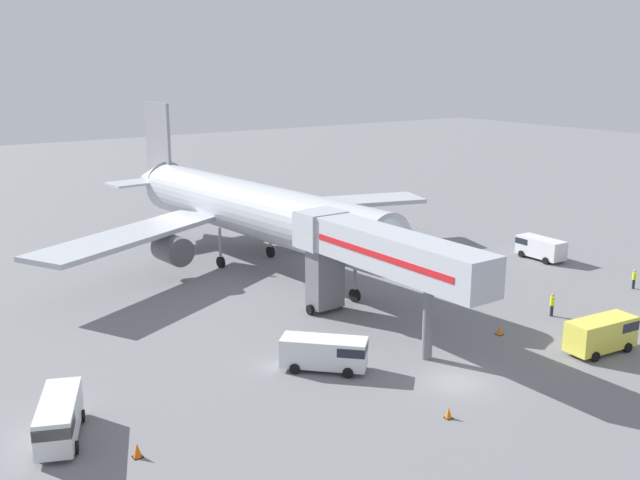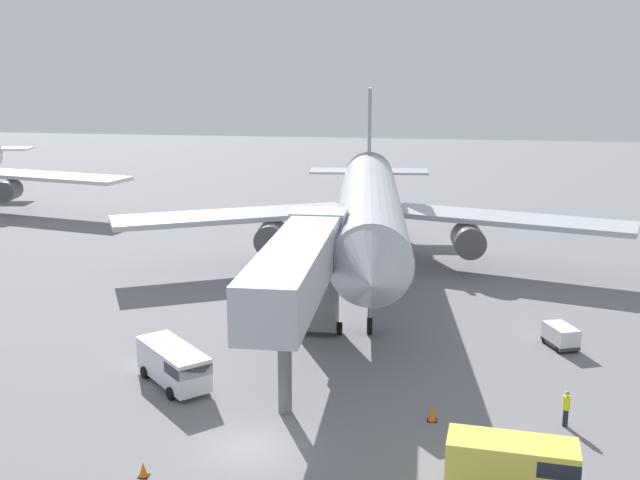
{
  "view_description": "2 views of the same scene",
  "coord_description": "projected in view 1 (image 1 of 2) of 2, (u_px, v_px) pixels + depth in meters",
  "views": [
    {
      "loc": [
        -30.5,
        -29.77,
        19.46
      ],
      "look_at": [
        5.5,
        23.04,
        3.54
      ],
      "focal_mm": 41.02,
      "sensor_mm": 36.0,
      "label": 1
    },
    {
      "loc": [
        8.3,
        -30.46,
        16.98
      ],
      "look_at": [
        -0.14,
        21.33,
        4.81
      ],
      "focal_mm": 42.39,
      "sensor_mm": 36.0,
      "label": 2
    }
  ],
  "objects": [
    {
      "name": "service_van_near_left",
      "position": [
        59.0,
        418.0,
        37.97
      ],
      "size": [
        3.8,
        5.85,
        2.23
      ],
      "color": "silver",
      "rests_on": "ground"
    },
    {
      "name": "ground_crew_worker_foreground",
      "position": [
        552.0,
        304.0,
        56.53
      ],
      "size": [
        0.4,
        0.4,
        1.82
      ],
      "color": "#1E2333",
      "rests_on": "ground"
    },
    {
      "name": "service_van_rear_right",
      "position": [
        327.0,
        352.0,
        46.67
      ],
      "size": [
        5.25,
        5.24,
        2.13
      ],
      "color": "white",
      "rests_on": "ground"
    },
    {
      "name": "baggage_cart_mid_center",
      "position": [
        464.0,
        271.0,
        65.9
      ],
      "size": [
        2.14,
        2.7,
        1.4
      ],
      "color": "#38383D",
      "rests_on": "ground"
    },
    {
      "name": "airplane_at_gate",
      "position": [
        249.0,
        209.0,
        69.92
      ],
      "size": [
        43.84,
        45.59,
        14.74
      ],
      "color": "#B7BCC6",
      "rests_on": "ground"
    },
    {
      "name": "safety_cone_bravo",
      "position": [
        137.0,
        450.0,
        36.59
      ],
      "size": [
        0.5,
        0.5,
        0.77
      ],
      "color": "black",
      "rests_on": "ground"
    },
    {
      "name": "ground_crew_worker_midground",
      "position": [
        634.0,
        279.0,
        63.27
      ],
      "size": [
        0.34,
        0.34,
        1.73
      ],
      "color": "#1E2333",
      "rests_on": "ground"
    },
    {
      "name": "safety_cone_charlie",
      "position": [
        449.0,
        413.0,
        40.57
      ],
      "size": [
        0.43,
        0.43,
        0.66
      ],
      "color": "black",
      "rests_on": "ground"
    },
    {
      "name": "ground_plane",
      "position": [
        456.0,
        382.0,
        45.24
      ],
      "size": [
        300.0,
        300.0,
        0.0
      ],
      "primitive_type": "plane",
      "color": "slate"
    },
    {
      "name": "service_van_outer_right",
      "position": [
        603.0,
        333.0,
        49.61
      ],
      "size": [
        5.31,
        2.56,
        2.35
      ],
      "color": "#E5DB4C",
      "rests_on": "ground"
    },
    {
      "name": "jet_bridge",
      "position": [
        375.0,
        253.0,
        51.71
      ],
      "size": [
        3.64,
        18.59,
        7.99
      ],
      "color": "#B2B7C1",
      "rests_on": "ground"
    },
    {
      "name": "service_van_mid_right",
      "position": [
        540.0,
        247.0,
        72.68
      ],
      "size": [
        2.34,
        5.0,
        2.13
      ],
      "color": "silver",
      "rests_on": "ground"
    },
    {
      "name": "safety_cone_alpha",
      "position": [
        500.0,
        330.0,
        52.85
      ],
      "size": [
        0.49,
        0.49,
        0.75
      ],
      "color": "black",
      "rests_on": "ground"
    }
  ]
}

